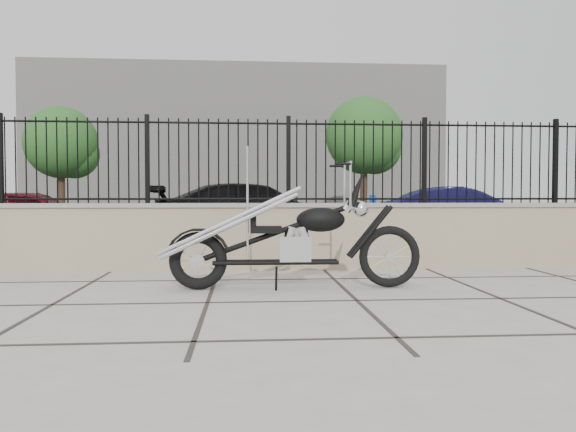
# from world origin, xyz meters

# --- Properties ---
(ground_plane) EXTENTS (90.00, 90.00, 0.00)m
(ground_plane) POSITION_xyz_m (0.00, 0.00, 0.00)
(ground_plane) COLOR #99968E
(ground_plane) RESTS_ON ground
(parking_lot) EXTENTS (30.00, 30.00, 0.00)m
(parking_lot) POSITION_xyz_m (0.00, 12.50, 0.00)
(parking_lot) COLOR black
(parking_lot) RESTS_ON ground
(retaining_wall) EXTENTS (14.00, 0.36, 0.96)m
(retaining_wall) POSITION_xyz_m (0.00, 2.50, 0.48)
(retaining_wall) COLOR gray
(retaining_wall) RESTS_ON ground_plane
(iron_fence) EXTENTS (14.00, 0.08, 1.20)m
(iron_fence) POSITION_xyz_m (0.00, 2.50, 1.56)
(iron_fence) COLOR black
(iron_fence) RESTS_ON retaining_wall
(background_building) EXTENTS (22.00, 6.00, 8.00)m
(background_building) POSITION_xyz_m (0.00, 26.50, 4.00)
(background_building) COLOR beige
(background_building) RESTS_ON ground_plane
(chopper_motorcycle) EXTENTS (2.75, 0.52, 1.64)m
(chopper_motorcycle) POSITION_xyz_m (0.88, 0.79, 0.82)
(chopper_motorcycle) COLOR black
(chopper_motorcycle) RESTS_ON ground_plane
(car_red) EXTENTS (3.72, 1.73, 1.23)m
(car_red) POSITION_xyz_m (-4.34, 7.17, 0.62)
(car_red) COLOR #490A14
(car_red) RESTS_ON parking_lot
(car_black) EXTENTS (4.81, 2.42, 1.34)m
(car_black) POSITION_xyz_m (0.63, 6.99, 0.67)
(car_black) COLOR black
(car_black) RESTS_ON parking_lot
(car_blue) EXTENTS (4.07, 1.92, 1.29)m
(car_blue) POSITION_xyz_m (5.66, 7.82, 0.64)
(car_blue) COLOR black
(car_blue) RESTS_ON parking_lot
(bollard_a) EXTENTS (0.12, 0.12, 0.87)m
(bollard_a) POSITION_xyz_m (-2.69, 4.44, 0.44)
(bollard_a) COLOR blue
(bollard_a) RESTS_ON ground_plane
(bollard_b) EXTENTS (0.16, 0.16, 1.08)m
(bollard_b) POSITION_xyz_m (2.72, 4.58, 0.54)
(bollard_b) COLOR #0C36BD
(bollard_b) RESTS_ON ground_plane
(bollard_c) EXTENTS (0.14, 0.14, 0.91)m
(bollard_c) POSITION_xyz_m (5.40, 4.27, 0.46)
(bollard_c) COLOR #0B52AB
(bollard_c) RESTS_ON ground_plane
(tree_left) EXTENTS (2.73, 2.73, 4.61)m
(tree_left) POSITION_xyz_m (-6.60, 16.44, 3.23)
(tree_left) COLOR #382619
(tree_left) RESTS_ON ground_plane
(tree_right) EXTENTS (3.04, 3.04, 5.13)m
(tree_right) POSITION_xyz_m (5.09, 16.42, 3.60)
(tree_right) COLOR #382619
(tree_right) RESTS_ON ground_plane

